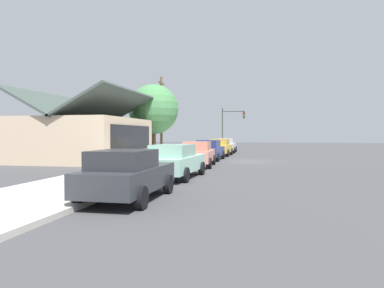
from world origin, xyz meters
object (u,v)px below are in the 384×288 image
car_silver (227,145)px  fire_hydrant_red (126,172)px  car_seafoam (175,161)px  car_mustard (220,147)px  car_coral (198,154)px  utility_pole_wooden (161,114)px  car_charcoal (127,174)px  car_navy (209,150)px  traffic_light_main (231,122)px  shade_tree (153,109)px

car_silver → fire_hydrant_red: size_ratio=6.54×
car_seafoam → car_mustard: same height
car_coral → utility_pole_wooden: bearing=24.4°
car_seafoam → car_silver: (23.05, -0.05, -0.00)m
fire_hydrant_red → car_charcoal: bearing=-157.2°
car_coral → car_navy: 5.56m
car_charcoal → car_mustard: 23.07m
car_seafoam → utility_pole_wooden: 17.91m
fire_hydrant_red → utility_pole_wooden: bearing=11.9°
car_charcoal → car_mustard: same height
car_charcoal → traffic_light_main: 33.37m
traffic_light_main → fire_hydrant_red: traffic_light_main is taller
car_coral → shade_tree: bearing=28.3°
car_mustard → utility_pole_wooden: size_ratio=0.58×
car_mustard → fire_hydrant_red: (-19.65, 1.58, -0.32)m
car_coral → car_silver: 17.03m
car_mustard → utility_pole_wooden: utility_pole_wooden is taller
car_navy → utility_pole_wooden: (5.16, 5.40, 3.11)m
car_coral → shade_tree: size_ratio=0.68×
car_charcoal → car_mustard: (23.07, -0.14, -0.00)m
car_navy → traffic_light_main: 16.17m
car_charcoal → shade_tree: bearing=15.8°
car_coral → fire_hydrant_red: size_ratio=6.50×
utility_pole_wooden → fire_hydrant_red: (-19.06, -4.00, -3.43)m
car_silver → utility_pole_wooden: size_ratio=0.62×
car_charcoal → car_navy: 17.32m
car_charcoal → car_silver: 28.79m
car_coral → car_mustard: size_ratio=1.06×
car_charcoal → shade_tree: (21.91, 6.06, 3.56)m
car_coral → shade_tree: shade_tree is taller
car_seafoam → traffic_light_main: 27.65m
car_seafoam → car_coral: bearing=3.6°
shade_tree → utility_pole_wooden: 0.95m
car_silver → shade_tree: size_ratio=0.69×
car_charcoal → car_coral: same height
car_navy → car_mustard: 5.76m
car_mustard → fire_hydrant_red: size_ratio=6.15×
car_silver → traffic_light_main: size_ratio=0.89×
shade_tree → car_navy: bearing=-127.4°
utility_pole_wooden → car_silver: bearing=-41.6°
car_seafoam → car_silver: bearing=3.2°
car_silver → shade_tree: (-6.88, 6.21, 3.56)m
car_charcoal → fire_hydrant_red: bearing=23.2°
traffic_light_main → fire_hydrant_red: 30.03m
car_silver → car_coral: bearing=179.0°
car_seafoam → car_mustard: 17.33m
car_mustard → traffic_light_main: (10.19, -0.08, 2.68)m
car_seafoam → shade_tree: (16.17, 6.17, 3.56)m
car_seafoam → utility_pole_wooden: utility_pole_wooden is taller
shade_tree → traffic_light_main: size_ratio=1.30×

